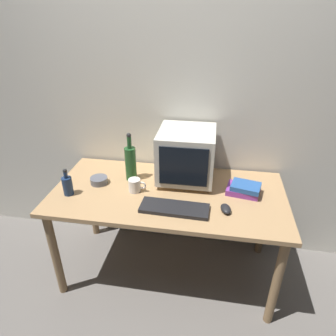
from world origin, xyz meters
name	(u,v)px	position (x,y,z in m)	size (l,w,h in m)	color
ground_plane	(168,269)	(0.00, 0.00, 0.00)	(6.00, 6.00, 0.00)	slate
back_wall	(178,97)	(0.00, 0.44, 1.25)	(4.00, 0.08, 2.50)	silver
desk	(168,202)	(0.00, 0.00, 0.64)	(1.56, 0.76, 0.73)	tan
crt_monitor	(186,155)	(0.10, 0.18, 0.92)	(0.38, 0.39, 0.37)	beige
keyboard	(174,208)	(0.07, -0.20, 0.74)	(0.42, 0.15, 0.02)	black
computer_mouse	(226,209)	(0.38, -0.16, 0.75)	(0.06, 0.10, 0.04)	black
bottle_tall	(131,162)	(-0.29, 0.13, 0.86)	(0.08, 0.08, 0.35)	#1E4C23
bottle_short	(67,185)	(-0.64, -0.14, 0.80)	(0.07, 0.07, 0.19)	navy
book_stack	(244,189)	(0.50, 0.06, 0.76)	(0.23, 0.20, 0.07)	#843893
mug	(135,185)	(-0.22, -0.03, 0.77)	(0.12, 0.08, 0.09)	white
cd_spindle	(99,180)	(-0.50, 0.03, 0.75)	(0.12, 0.12, 0.04)	#595B66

